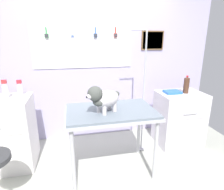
{
  "coord_description": "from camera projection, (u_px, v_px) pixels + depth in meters",
  "views": [
    {
      "loc": [
        -0.36,
        -1.79,
        1.65
      ],
      "look_at": [
        0.1,
        0.29,
        1.01
      ],
      "focal_mm": 30.38,
      "sensor_mm": 36.0,
      "label": 1
    }
  ],
  "objects": [
    {
      "name": "soda_bottle",
      "position": [
        186.0,
        85.0,
        2.86
      ],
      "size": [
        0.08,
        0.08,
        0.27
      ],
      "color": "#4B2F1F",
      "rests_on": "cabinet_right"
    },
    {
      "name": "grooming_arm",
      "position": [
        143.0,
        98.0,
        2.69
      ],
      "size": [
        0.3,
        0.11,
        1.76
      ],
      "color": "#B7B7BC",
      "rests_on": "ground"
    },
    {
      "name": "counter_left",
      "position": [
        1.0,
        134.0,
        2.44
      ],
      "size": [
        0.8,
        0.58,
        0.93
      ],
      "color": "silver",
      "rests_on": "ground"
    },
    {
      "name": "grooming_table",
      "position": [
        111.0,
        116.0,
        2.27
      ],
      "size": [
        1.06,
        0.68,
        0.84
      ],
      "color": "#B7B7BC",
      "rests_on": "ground"
    },
    {
      "name": "ground",
      "position": [
        109.0,
        186.0,
        2.23
      ],
      "size": [
        4.4,
        4.0,
        0.04
      ],
      "primitive_type": "cube",
      "color": "#ABAEA0"
    },
    {
      "name": "dog",
      "position": [
        103.0,
        98.0,
        2.09
      ],
      "size": [
        0.44,
        0.34,
        0.33
      ],
      "color": "silver",
      "rests_on": "grooming_table"
    },
    {
      "name": "pump_bottle_white",
      "position": [
        20.0,
        89.0,
        2.42
      ],
      "size": [
        0.06,
        0.06,
        0.21
      ],
      "color": "white",
      "rests_on": "counter_left"
    },
    {
      "name": "conditioner_bottle",
      "position": [
        5.0,
        91.0,
        2.32
      ],
      "size": [
        0.06,
        0.06,
        0.24
      ],
      "color": "white",
      "rests_on": "counter_left"
    },
    {
      "name": "supply_tray",
      "position": [
        172.0,
        92.0,
        2.88
      ],
      "size": [
        0.24,
        0.18,
        0.04
      ],
      "color": "blue",
      "rests_on": "cabinet_right"
    },
    {
      "name": "cabinet_right",
      "position": [
        179.0,
        118.0,
        3.01
      ],
      "size": [
        0.68,
        0.54,
        0.84
      ],
      "color": "silver",
      "rests_on": "ground"
    },
    {
      "name": "rear_wall_panel",
      "position": [
        93.0,
        69.0,
        3.09
      ],
      "size": [
        4.0,
        0.11,
        2.3
      ],
      "color": "#AFA7CB",
      "rests_on": "ground"
    }
  ]
}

